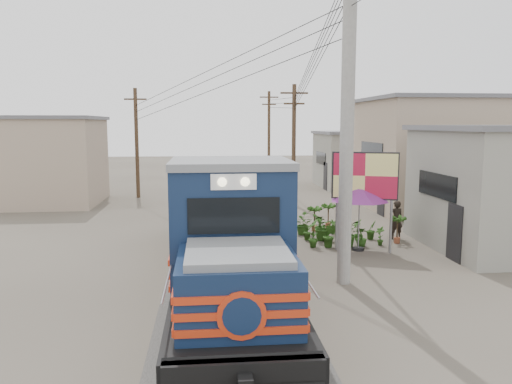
{
  "coord_description": "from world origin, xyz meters",
  "views": [
    {
      "loc": [
        -0.55,
        -14.67,
        4.74
      ],
      "look_at": [
        1.29,
        3.84,
        2.2
      ],
      "focal_mm": 35.0,
      "sensor_mm": 36.0,
      "label": 1
    }
  ],
  "objects": [
    {
      "name": "ground",
      "position": [
        0.0,
        0.0,
        0.0
      ],
      "size": [
        120.0,
        120.0,
        0.0
      ],
      "primitive_type": "plane",
      "color": "#473F35",
      "rests_on": "ground"
    },
    {
      "name": "ballast",
      "position": [
        0.0,
        10.0,
        0.08
      ],
      "size": [
        3.6,
        70.0,
        0.16
      ],
      "primitive_type": "cube",
      "color": "#595651",
      "rests_on": "ground"
    },
    {
      "name": "track",
      "position": [
        0.0,
        10.0,
        0.26
      ],
      "size": [
        1.15,
        70.0,
        0.12
      ],
      "color": "#51331E",
      "rests_on": "ground"
    },
    {
      "name": "locomotive",
      "position": [
        0.0,
        0.31,
        1.66
      ],
      "size": [
        2.8,
        15.22,
        3.77
      ],
      "color": "black",
      "rests_on": "ground"
    },
    {
      "name": "utility_pole_main",
      "position": [
        3.5,
        -0.5,
        5.0
      ],
      "size": [
        0.4,
        0.4,
        10.0
      ],
      "color": "#9E9B93",
      "rests_on": "ground"
    },
    {
      "name": "wooden_pole_mid",
      "position": [
        4.5,
        14.0,
        3.68
      ],
      "size": [
        1.6,
        0.24,
        7.0
      ],
      "color": "#4C3826",
      "rests_on": "ground"
    },
    {
      "name": "wooden_pole_far",
      "position": [
        4.8,
        28.0,
        3.93
      ],
      "size": [
        1.6,
        0.24,
        7.5
      ],
      "color": "#4C3826",
      "rests_on": "ground"
    },
    {
      "name": "wooden_pole_left",
      "position": [
        -5.0,
        18.0,
        3.68
      ],
      "size": [
        1.6,
        0.24,
        7.0
      ],
      "color": "#4C3826",
      "rests_on": "ground"
    },
    {
      "name": "power_lines",
      "position": [
        -0.14,
        8.49,
        7.56
      ],
      "size": [
        9.65,
        19.0,
        3.3
      ],
      "color": "black",
      "rests_on": "ground"
    },
    {
      "name": "shophouse_mid",
      "position": [
        12.5,
        12.0,
        3.11
      ],
      "size": [
        8.4,
        7.35,
        6.2
      ],
      "color": "tan",
      "rests_on": "ground"
    },
    {
      "name": "shophouse_back",
      "position": [
        11.0,
        22.0,
        2.11
      ],
      "size": [
        6.3,
        6.3,
        4.2
      ],
      "color": "gray",
      "rests_on": "ground"
    },
    {
      "name": "shophouse_left",
      "position": [
        -10.0,
        16.0,
        2.61
      ],
      "size": [
        6.3,
        6.3,
        5.2
      ],
      "color": "tan",
      "rests_on": "ground"
    },
    {
      "name": "billboard",
      "position": [
        5.24,
        3.07,
        2.76
      ],
      "size": [
        2.31,
        0.94,
        3.73
      ],
      "rotation": [
        0.0,
        0.0,
        -0.35
      ],
      "color": "#99999E",
      "rests_on": "ground"
    },
    {
      "name": "market_umbrella",
      "position": [
        5.11,
        3.24,
        2.16
      ],
      "size": [
        2.52,
        2.52,
        2.45
      ],
      "rotation": [
        0.0,
        0.0,
        0.14
      ],
      "color": "black",
      "rests_on": "ground"
    },
    {
      "name": "vendor",
      "position": [
        7.21,
        4.9,
        0.81
      ],
      "size": [
        0.62,
        0.43,
        1.62
      ],
      "primitive_type": "imported",
      "rotation": [
        0.0,
        0.0,
        3.22
      ],
      "color": "black",
      "rests_on": "ground"
    },
    {
      "name": "plant_nursery",
      "position": [
        4.42,
        4.72,
        0.5
      ],
      "size": [
        3.46,
        3.41,
        1.13
      ],
      "color": "#254C15",
      "rests_on": "ground"
    }
  ]
}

